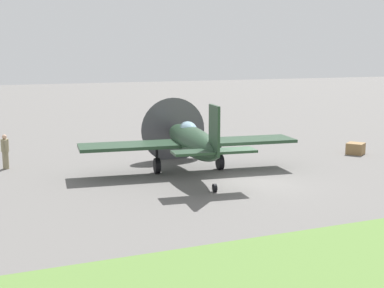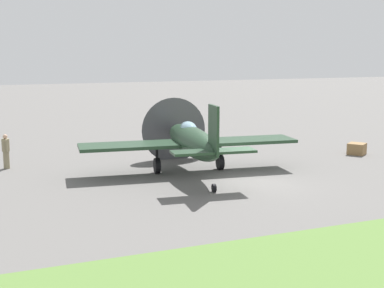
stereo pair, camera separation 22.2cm
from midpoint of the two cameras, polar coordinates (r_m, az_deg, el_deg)
name	(u,v)px [view 1 (the left image)]	position (r m, az deg, el deg)	size (l,w,h in m)	color
ground_plane	(246,184)	(23.74, 5.54, -4.30)	(160.00, 160.00, 0.00)	#605E5B
airplane_lead	(191,141)	(25.52, -0.35, 0.36)	(10.66, 8.46, 3.78)	#233D28
ground_crew_chief	(5,151)	(28.17, -19.44, -0.69)	(0.38, 0.63, 1.73)	#847A5B
supply_crate	(356,149)	(31.90, 16.79, -0.46)	(0.90, 0.90, 0.64)	olive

